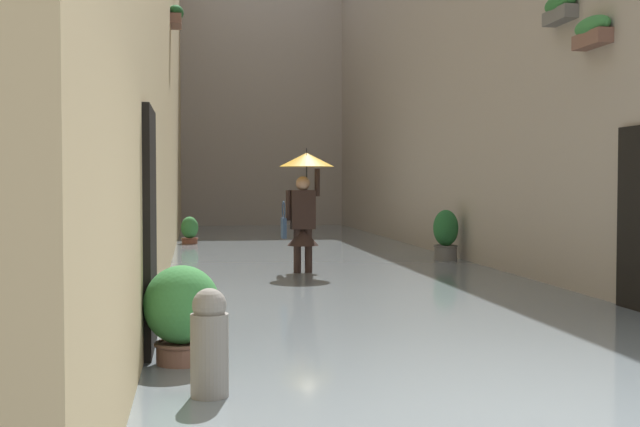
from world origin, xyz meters
The scene contains 11 objects.
ground_plane centered at (0.00, -11.19, 0.00)m, with size 60.00×60.00×0.00m, color gray.
flood_water centered at (0.00, -11.19, 0.07)m, with size 6.13×28.37×0.13m, color slate.
building_facade_left centered at (-3.57, -11.18, 4.38)m, with size 2.04×26.37×8.76m.
building_facade_right centered at (3.57, -11.18, 4.29)m, with size 2.04×26.37×8.57m.
building_facade_far centered at (0.00, -23.27, 4.61)m, with size 8.93×1.80×9.22m, color #A89989.
person_wading centered at (0.53, -8.18, 1.39)m, with size 0.87×0.87×2.10m.
potted_plant_near_right centered at (2.36, -1.91, 0.51)m, with size 0.60×0.60×0.91m.
potted_plant_far_right centered at (2.39, -3.80, 0.40)m, with size 0.61×0.61×0.72m.
potted_plant_mid_right centered at (2.36, -14.69, 0.39)m, with size 0.40×0.40×0.76m.
potted_plant_near_left centered at (-2.32, -9.86, 0.55)m, with size 0.46×0.46×1.06m.
mooring_bollard centered at (2.17, -0.86, 0.43)m, with size 0.26×0.26×0.86m.
Camera 1 is at (2.27, 4.61, 1.57)m, focal length 45.84 mm.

